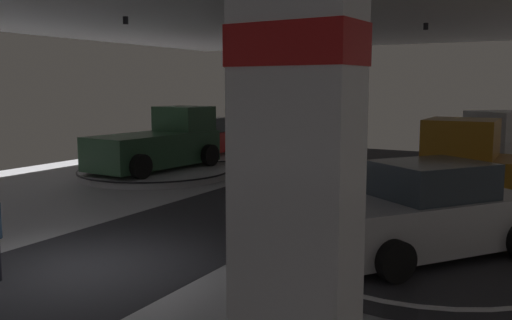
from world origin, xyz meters
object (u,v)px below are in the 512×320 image
(display_car_mid_right, at_px, (426,213))
(display_car_deep_left, at_px, (207,138))
(display_platform_far_left, at_px, (155,172))
(pickup_truck_far_left, at_px, (160,144))
(display_platform_mid_right, at_px, (422,261))
(brand_sign_pylon, at_px, (295,210))
(display_platform_deep_left, at_px, (207,157))

(display_car_mid_right, distance_m, display_car_deep_left, 16.24)
(display_car_deep_left, bearing_deg, display_platform_far_left, -79.43)
(pickup_truck_far_left, bearing_deg, display_platform_far_left, -94.83)
(display_car_deep_left, bearing_deg, display_car_mid_right, -41.63)
(display_platform_far_left, bearing_deg, pickup_truck_far_left, 85.17)
(display_platform_mid_right, xyz_separation_m, pickup_truck_far_left, (-11.19, 6.30, 1.04))
(display_platform_mid_right, relative_size, display_platform_far_left, 0.90)
(brand_sign_pylon, relative_size, display_platform_far_left, 0.79)
(display_car_deep_left, bearing_deg, brand_sign_pylon, -53.74)
(display_platform_far_left, height_order, pickup_truck_far_left, pickup_truck_far_left)
(display_platform_mid_right, xyz_separation_m, display_car_mid_right, (0.02, 0.02, 0.90))
(brand_sign_pylon, distance_m, display_platform_mid_right, 6.25)
(pickup_truck_far_left, bearing_deg, brand_sign_pylon, -47.09)
(display_platform_mid_right, relative_size, display_car_mid_right, 1.15)
(display_car_mid_right, relative_size, pickup_truck_far_left, 0.82)
(display_platform_mid_right, bearing_deg, display_car_deep_left, 138.26)
(display_platform_far_left, xyz_separation_m, pickup_truck_far_left, (0.03, 0.32, 1.06))
(display_platform_mid_right, relative_size, display_car_deep_left, 1.18)
(brand_sign_pylon, xyz_separation_m, display_platform_deep_left, (-12.24, 16.71, -2.17))
(display_platform_far_left, distance_m, display_car_deep_left, 4.99)
(brand_sign_pylon, relative_size, display_platform_deep_left, 0.98)
(display_car_mid_right, distance_m, pickup_truck_far_left, 12.85)
(display_platform_deep_left, bearing_deg, display_platform_mid_right, -41.81)
(brand_sign_pylon, relative_size, display_car_deep_left, 1.03)
(pickup_truck_far_left, bearing_deg, display_car_deep_left, 101.63)
(display_platform_mid_right, bearing_deg, display_car_mid_right, 53.71)
(display_car_mid_right, bearing_deg, pickup_truck_far_left, 150.77)
(display_platform_mid_right, xyz_separation_m, display_platform_far_left, (-11.22, 5.98, -0.01))
(brand_sign_pylon, bearing_deg, display_platform_deep_left, 126.22)
(display_car_mid_right, relative_size, display_platform_deep_left, 0.97)
(brand_sign_pylon, bearing_deg, display_platform_far_left, 133.74)
(brand_sign_pylon, xyz_separation_m, display_platform_mid_right, (-0.11, 5.87, -2.14))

